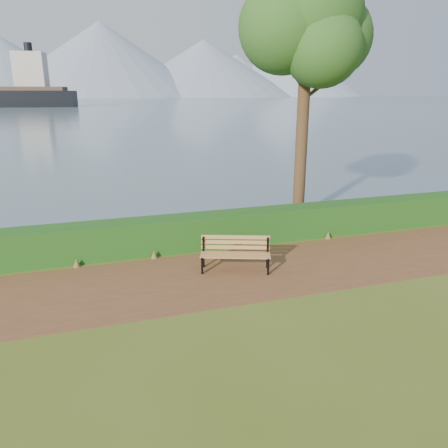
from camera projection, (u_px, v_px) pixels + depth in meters
name	position (u px, v px, depth m)	size (l,w,h in m)	color
ground	(212.00, 282.00, 10.85)	(140.00, 140.00, 0.00)	#4B5B1A
path	(209.00, 277.00, 11.13)	(40.00, 3.40, 0.01)	brown
hedge	(187.00, 232.00, 13.08)	(32.00, 0.85, 1.00)	#154012
water	(83.00, 100.00, 247.62)	(700.00, 510.00, 0.00)	slate
mountains	(67.00, 63.00, 369.87)	(585.00, 190.00, 70.00)	gray
bench	(235.00, 251.00, 11.46)	(1.89, 1.12, 0.91)	black
tree	(307.00, 22.00, 14.22)	(4.69, 3.90, 9.03)	#372616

